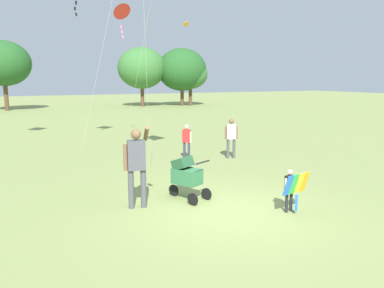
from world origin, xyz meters
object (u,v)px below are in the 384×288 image
stroller (186,174)px  person_red_shirt (231,135)px  kite_green_novelty (122,12)px  child_with_butterfly_kite (291,186)px  person_adult_flyer (137,161)px  person_sitting_far (187,139)px

stroller → person_red_shirt: person_red_shirt is taller
kite_green_novelty → child_with_butterfly_kite: bearing=-88.0°
kite_green_novelty → person_red_shirt: size_ratio=4.28×
child_with_butterfly_kite → person_adult_flyer: (-2.85, 1.71, 0.49)m
stroller → person_red_shirt: 4.95m
kite_green_novelty → stroller: bearing=-97.5°
person_adult_flyer → stroller: 1.31m
child_with_butterfly_kite → stroller: size_ratio=0.84×
kite_green_novelty → person_sitting_far: kite_green_novelty is taller
child_with_butterfly_kite → kite_green_novelty: kite_green_novelty is taller
stroller → person_sitting_far: bearing=64.8°
child_with_butterfly_kite → person_red_shirt: bearing=71.4°
kite_green_novelty → person_sitting_far: 7.30m
stroller → kite_green_novelty: kite_green_novelty is taller
person_red_shirt → child_with_butterfly_kite: bearing=-108.6°
child_with_butterfly_kite → person_adult_flyer: person_adult_flyer is taller
kite_green_novelty → person_red_shirt: (2.19, -5.82, -4.87)m
child_with_butterfly_kite → stroller: bearing=132.1°
child_with_butterfly_kite → kite_green_novelty: 12.31m
person_red_shirt → person_sitting_far: (-1.51, 0.52, -0.11)m
stroller → kite_green_novelty: (1.24, 9.39, 5.10)m
stroller → person_sitting_far: 4.52m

